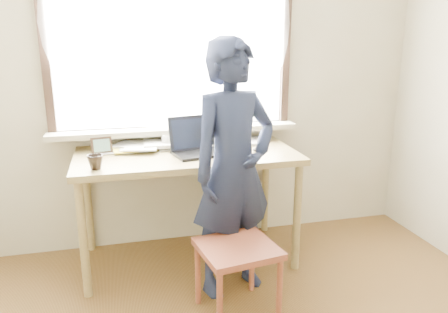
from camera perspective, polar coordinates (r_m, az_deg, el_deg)
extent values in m
cube|color=#B4AE91|center=(3.38, -3.26, 10.15)|extent=(3.50, 0.02, 2.60)
cube|color=white|center=(3.32, -6.80, 15.16)|extent=(1.70, 0.01, 1.30)
cube|color=black|center=(3.37, -6.40, 3.54)|extent=(1.82, 0.06, 0.06)
cube|color=black|center=(3.30, -22.56, 14.13)|extent=(0.06, 0.06, 1.30)
cube|color=black|center=(3.53, 8.05, 15.13)|extent=(0.06, 0.06, 1.30)
cube|color=#B4AE91|center=(3.30, -6.24, 3.47)|extent=(1.85, 0.20, 0.04)
cube|color=white|center=(3.24, -6.68, 16.93)|extent=(1.95, 0.02, 1.65)
cube|color=olive|center=(3.08, -4.89, 0.14)|extent=(1.53, 0.77, 0.04)
cylinder|color=olive|center=(2.89, -17.89, -10.39)|extent=(0.05, 0.05, 0.78)
cylinder|color=olive|center=(3.49, -17.31, -5.76)|extent=(0.05, 0.05, 0.78)
cylinder|color=olive|center=(3.11, 9.51, -7.89)|extent=(0.05, 0.05, 0.78)
cylinder|color=olive|center=(3.68, 5.43, -4.01)|extent=(0.05, 0.05, 0.78)
cube|color=black|center=(3.01, -3.02, 0.43)|extent=(0.41, 0.32, 0.02)
cube|color=black|center=(3.10, -3.97, 3.12)|extent=(0.37, 0.15, 0.24)
cube|color=black|center=(3.10, -3.97, 3.12)|extent=(0.33, 0.12, 0.20)
cube|color=black|center=(3.00, -2.94, 0.45)|extent=(0.35, 0.21, 0.00)
imported|color=white|center=(3.21, -7.01, 2.04)|extent=(0.15, 0.15, 0.10)
imported|color=black|center=(2.78, -16.43, -0.71)|extent=(0.14, 0.14, 0.09)
ellipsoid|color=black|center=(3.09, 4.50, 0.93)|extent=(0.08, 0.06, 0.03)
cube|color=white|center=(3.24, -6.52, 1.35)|extent=(0.20, 0.27, 0.01)
cube|color=white|center=(3.30, -9.40, 1.64)|extent=(0.29, 0.23, 0.02)
cube|color=yellow|center=(3.37, -4.03, 2.04)|extent=(0.32, 0.35, 0.00)
cube|color=#A63B1E|center=(3.21, -13.60, 1.11)|extent=(0.31, 0.26, 0.01)
cube|color=white|center=(3.21, -10.44, 1.44)|extent=(0.27, 0.25, 0.02)
cube|color=teal|center=(3.22, -9.01, 1.58)|extent=(0.24, 0.27, 0.02)
cube|color=white|center=(3.16, -13.87, 1.06)|extent=(0.30, 0.27, 0.01)
cube|color=white|center=(3.15, -11.21, 1.28)|extent=(0.32, 0.32, 0.01)
imported|color=white|center=(3.21, -13.47, 1.06)|extent=(0.22, 0.29, 0.03)
imported|color=white|center=(3.37, 1.94, 2.07)|extent=(0.26, 0.31, 0.02)
cube|color=black|center=(3.12, -15.70, 1.28)|extent=(0.14, 0.04, 0.11)
cube|color=#3B7C37|center=(3.12, -15.70, 1.28)|extent=(0.11, 0.02, 0.08)
cube|color=brown|center=(2.59, 1.78, -11.93)|extent=(0.49, 0.47, 0.04)
cylinder|color=brown|center=(2.50, -0.55, -18.89)|extent=(0.04, 0.04, 0.40)
cylinder|color=brown|center=(2.78, -3.44, -15.10)|extent=(0.04, 0.04, 0.40)
cylinder|color=brown|center=(2.64, 7.23, -16.97)|extent=(0.04, 0.04, 0.40)
cylinder|color=brown|center=(2.91, 3.66, -13.63)|extent=(0.04, 0.04, 0.40)
imported|color=#151B30|center=(2.71, 1.26, -1.78)|extent=(0.68, 0.56, 1.62)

